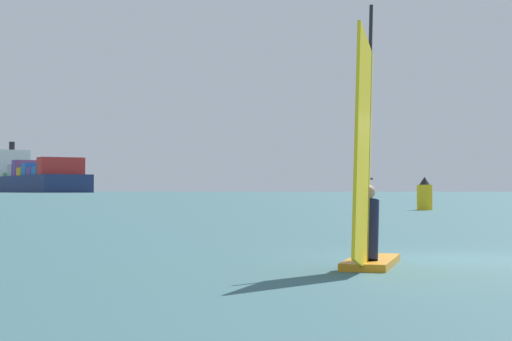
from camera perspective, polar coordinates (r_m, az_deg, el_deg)
The scene contains 5 objects.
ground_plane at distance 15.54m, azimuth 13.85°, elevation -5.84°, with size 4000.00×4000.00×0.00m, color #386066.
windsurfer at distance 13.31m, azimuth 7.53°, elevation -2.18°, with size 1.00×3.23×4.31m.
cargo_ship at distance 575.50m, azimuth -14.83°, elevation -0.57°, with size 116.19×135.57×36.39m.
distant_headland at distance 1344.26m, azimuth 4.84°, elevation -0.73°, with size 983.83×421.79×32.14m, color #60665B.
channel_buoy at distance 53.85m, azimuth 11.35°, elevation -1.65°, with size 0.97×0.97×2.09m.
Camera 1 is at (-1.60, -15.41, 1.22)m, focal length 59.06 mm.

